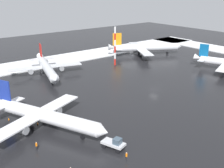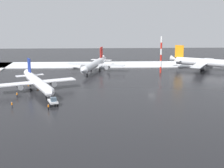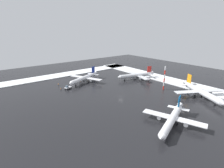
# 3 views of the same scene
# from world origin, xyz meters

# --- Properties ---
(ground_plane) EXTENTS (240.00, 240.00, 0.00)m
(ground_plane) POSITION_xyz_m (0.00, 0.00, 0.00)
(ground_plane) COLOR black
(snow_bank_far) EXTENTS (152.00, 16.00, 0.41)m
(snow_bank_far) POSITION_xyz_m (0.00, -50.00, 0.21)
(snow_bank_far) COLOR white
(snow_bank_far) RESTS_ON ground_plane
(snow_bank_right) EXTENTS (14.00, 116.00, 0.41)m
(snow_bank_right) POSITION_xyz_m (67.00, 0.00, 0.21)
(snow_bank_right) COLOR white
(snow_bank_right) RESTS_ON ground_plane
(airplane_parked_starboard) EXTENTS (25.48, 30.04, 9.40)m
(airplane_parked_starboard) POSITION_xyz_m (37.63, 2.36, 3.11)
(airplane_parked_starboard) COLOR white
(airplane_parked_starboard) RESTS_ON ground_plane
(airplane_far_rear) EXTENTS (24.94, 29.53, 9.06)m
(airplane_far_rear) POSITION_xyz_m (-36.78, 5.04, 2.99)
(airplane_far_rear) COLOR white
(airplane_far_rear) RESTS_ON ground_plane
(airplane_foreground_jet) EXTENTS (25.75, 30.61, 9.26)m
(airplane_foreground_jet) POSITION_xyz_m (19.74, -33.10, 3.06)
(airplane_foreground_jet) COLOR silver
(airplane_foreground_jet) RESTS_ON ground_plane
(airplane_distant_tail) EXTENTS (31.75, 27.11, 10.33)m
(airplane_distant_tail) POSITION_xyz_m (-29.61, -34.28, 3.41)
(airplane_distant_tail) COLOR silver
(airplane_distant_tail) RESTS_ON ground_plane
(pushback_tug) EXTENTS (3.56, 5.06, 2.50)m
(pushback_tug) POSITION_xyz_m (30.74, 18.62, 1.28)
(pushback_tug) COLOR silver
(pushback_tug) RESTS_ON ground_plane
(ground_crew_by_nose_gear) EXTENTS (0.36, 0.36, 1.71)m
(ground_crew_by_nose_gear) POSITION_xyz_m (42.77, 9.50, 0.97)
(ground_crew_by_nose_gear) COLOR black
(ground_crew_by_nose_gear) RESTS_ON ground_plane
(ground_crew_near_tug) EXTENTS (0.36, 0.36, 1.71)m
(ground_crew_near_tug) POSITION_xyz_m (31.43, 22.97, 0.97)
(ground_crew_near_tug) COLOR black
(ground_crew_near_tug) RESTS_ON ground_plane
(ground_crew_mid_apron) EXTENTS (0.36, 0.36, 1.71)m
(ground_crew_mid_apron) POSITION_xyz_m (41.64, 20.55, 0.97)
(ground_crew_mid_apron) COLOR black
(ground_crew_mid_apron) RESTS_ON ground_plane
(antenna_mast) EXTENTS (0.70, 0.70, 15.25)m
(antenna_mast) POSITION_xyz_m (-8.08, -29.20, 7.63)
(antenna_mast) COLOR red
(antenna_mast) RESTS_ON ground_plane
(traffic_cone_near_nose) EXTENTS (0.36, 0.36, 0.55)m
(traffic_cone_near_nose) POSITION_xyz_m (42.54, -6.76, 0.28)
(traffic_cone_near_nose) COLOR orange
(traffic_cone_near_nose) RESTS_ON ground_plane
(traffic_cone_mid_line) EXTENTS (0.36, 0.36, 0.55)m
(traffic_cone_mid_line) POSITION_xyz_m (38.15, -0.36, 0.28)
(traffic_cone_mid_line) COLOR orange
(traffic_cone_mid_line) RESTS_ON ground_plane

